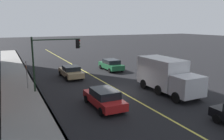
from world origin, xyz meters
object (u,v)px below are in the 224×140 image
Objects in this scene: car_green at (111,65)px; street_sign_post at (27,73)px; truck_white at (166,75)px; traffic_light_mast at (53,53)px; car_red at (104,98)px; car_tan at (71,72)px.

car_green is 1.61× the size of street_sign_post.
truck_white is 1.32× the size of traffic_light_mast.
traffic_light_mast is (5.03, 9.12, 1.93)m from truck_white.
traffic_light_mast is at bearing 21.56° from car_red.
car_green is (1.87, -6.15, 0.06)m from car_tan.
truck_white is at bearing -179.31° from car_green.
traffic_light_mast is at bearing 61.09° from truck_white.
traffic_light_mast reaches higher than car_green.
car_green is 12.41m from street_sign_post.
car_tan is 1.06× the size of car_green.
car_tan is at bearing -2.28° from car_red.
street_sign_post is (1.36, 2.33, -1.91)m from traffic_light_mast.
car_tan is 1.70× the size of street_sign_post.
truck_white reaches higher than street_sign_post.
truck_white is 2.42× the size of street_sign_post.
car_tan is (10.63, -0.42, -0.03)m from car_red.
traffic_light_mast is (6.10, 2.41, 2.81)m from car_red.
car_red is 0.89× the size of traffic_light_mast.
traffic_light_mast is 3.30m from street_sign_post.
truck_white reaches higher than car_tan.
car_tan is 6.05m from traffic_light_mast.
truck_white is at bearing -146.70° from car_tan.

